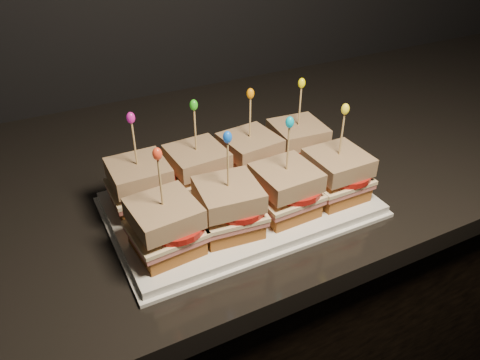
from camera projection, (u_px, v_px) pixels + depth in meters
name	position (u px, v px, depth m)	size (l,w,h in m)	color
cabinet	(225.00, 323.00, 1.14)	(2.48, 0.67, 0.87)	black
granite_slab	(221.00, 165.00, 0.90)	(2.52, 0.71, 0.04)	black
platter	(240.00, 204.00, 0.74)	(0.40, 0.25, 0.02)	white
platter_rim	(240.00, 207.00, 0.75)	(0.41, 0.26, 0.01)	white
sandwich_0_bread_bot	(142.00, 199.00, 0.72)	(0.08, 0.08, 0.02)	brown
sandwich_0_ham	(141.00, 191.00, 0.71)	(0.09, 0.09, 0.01)	#BC5C53
sandwich_0_cheese	(140.00, 187.00, 0.71)	(0.09, 0.09, 0.01)	beige
sandwich_0_tomato	(149.00, 183.00, 0.71)	(0.08, 0.08, 0.01)	#AB1811
sandwich_0_bread_top	(138.00, 172.00, 0.69)	(0.08, 0.08, 0.03)	#5D2B0C
sandwich_0_pick	(135.00, 146.00, 0.67)	(0.00, 0.00, 0.09)	tan
sandwich_0_frill	(131.00, 118.00, 0.65)	(0.01, 0.01, 0.02)	#C4168D
sandwich_1_bread_bot	(198.00, 184.00, 0.76)	(0.08, 0.08, 0.02)	brown
sandwich_1_ham	(198.00, 176.00, 0.75)	(0.09, 0.09, 0.01)	#BC5C53
sandwich_1_cheese	(198.00, 172.00, 0.75)	(0.09, 0.09, 0.01)	beige
sandwich_1_tomato	(206.00, 168.00, 0.74)	(0.08, 0.08, 0.01)	#AB1811
sandwich_1_bread_top	(197.00, 158.00, 0.73)	(0.08, 0.08, 0.03)	#5D2B0C
sandwich_1_pick	(195.00, 132.00, 0.71)	(0.00, 0.00, 0.09)	tan
sandwich_1_frill	(194.00, 105.00, 0.68)	(0.01, 0.01, 0.02)	green
sandwich_2_bread_bot	(249.00, 170.00, 0.79)	(0.08, 0.08, 0.02)	brown
sandwich_2_ham	(250.00, 162.00, 0.78)	(0.09, 0.09, 0.01)	#BC5C53
sandwich_2_cheese	(250.00, 158.00, 0.78)	(0.09, 0.09, 0.01)	beige
sandwich_2_tomato	(258.00, 154.00, 0.78)	(0.08, 0.08, 0.01)	#AB1811
sandwich_2_bread_top	(250.00, 144.00, 0.77)	(0.08, 0.08, 0.03)	#5D2B0C
sandwich_2_pick	(250.00, 120.00, 0.74)	(0.00, 0.00, 0.09)	tan
sandwich_2_frill	(250.00, 93.00, 0.72)	(0.01, 0.01, 0.02)	orange
sandwich_3_bread_bot	(296.00, 157.00, 0.83)	(0.08, 0.08, 0.02)	brown
sandwich_3_ham	(297.00, 149.00, 0.82)	(0.09, 0.09, 0.01)	#BC5C53
sandwich_3_cheese	(297.00, 146.00, 0.82)	(0.09, 0.09, 0.01)	beige
sandwich_3_tomato	(305.00, 142.00, 0.81)	(0.08, 0.08, 0.01)	#AB1811
sandwich_3_bread_top	(298.00, 132.00, 0.80)	(0.08, 0.08, 0.03)	#5D2B0C
sandwich_3_pick	(300.00, 109.00, 0.78)	(0.00, 0.00, 0.09)	tan
sandwich_3_frill	(302.00, 83.00, 0.75)	(0.01, 0.01, 0.02)	#FCEE04
sandwich_4_bread_bot	(167.00, 242.00, 0.64)	(0.08, 0.08, 0.02)	brown
sandwich_4_ham	(166.00, 233.00, 0.63)	(0.09, 0.09, 0.01)	#BC5C53
sandwich_4_cheese	(166.00, 229.00, 0.63)	(0.09, 0.09, 0.01)	beige
sandwich_4_tomato	(175.00, 224.00, 0.62)	(0.08, 0.08, 0.01)	#AB1811
sandwich_4_bread_top	(164.00, 213.00, 0.61)	(0.08, 0.08, 0.03)	#5D2B0C
sandwich_4_pick	(161.00, 185.00, 0.59)	(0.00, 0.00, 0.09)	tan
sandwich_4_frill	(157.00, 154.00, 0.56)	(0.01, 0.01, 0.02)	red
sandwich_5_bread_bot	(229.00, 222.00, 0.67)	(0.08, 0.08, 0.02)	brown
sandwich_5_ham	(229.00, 213.00, 0.67)	(0.09, 0.09, 0.01)	#BC5C53
sandwich_5_cheese	(229.00, 210.00, 0.66)	(0.09, 0.09, 0.01)	beige
sandwich_5_tomato	(238.00, 205.00, 0.66)	(0.08, 0.08, 0.01)	#AB1811
sandwich_5_bread_top	(228.00, 194.00, 0.65)	(0.08, 0.08, 0.03)	#5D2B0C
sandwich_5_pick	(228.00, 167.00, 0.62)	(0.00, 0.00, 0.09)	tan
sandwich_5_frill	(227.00, 137.00, 0.60)	(0.01, 0.01, 0.02)	blue
sandwich_6_bread_bot	(284.00, 204.00, 0.71)	(0.08, 0.08, 0.02)	brown
sandwich_6_ham	(285.00, 196.00, 0.70)	(0.09, 0.09, 0.01)	#BC5C53
sandwich_6_cheese	(285.00, 192.00, 0.70)	(0.09, 0.09, 0.01)	beige
sandwich_6_tomato	(295.00, 188.00, 0.69)	(0.08, 0.08, 0.01)	#AB1811
sandwich_6_bread_top	(286.00, 177.00, 0.68)	(0.08, 0.08, 0.03)	#5D2B0C
sandwich_6_pick	(288.00, 151.00, 0.66)	(0.00, 0.00, 0.09)	tan
sandwich_6_frill	(290.00, 122.00, 0.63)	(0.01, 0.01, 0.02)	#04A7C6
sandwich_7_bread_bot	(335.00, 188.00, 0.75)	(0.08, 0.08, 0.02)	brown
sandwich_7_ham	(336.00, 180.00, 0.74)	(0.09, 0.09, 0.01)	#BC5C53
sandwich_7_cheese	(336.00, 177.00, 0.73)	(0.09, 0.09, 0.01)	beige
sandwich_7_tomato	(345.00, 173.00, 0.73)	(0.08, 0.08, 0.01)	#AB1811
sandwich_7_bread_top	(338.00, 162.00, 0.72)	(0.08, 0.08, 0.03)	#5D2B0C
sandwich_7_pick	(342.00, 137.00, 0.69)	(0.00, 0.00, 0.09)	tan
sandwich_7_frill	(345.00, 109.00, 0.67)	(0.01, 0.01, 0.02)	yellow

